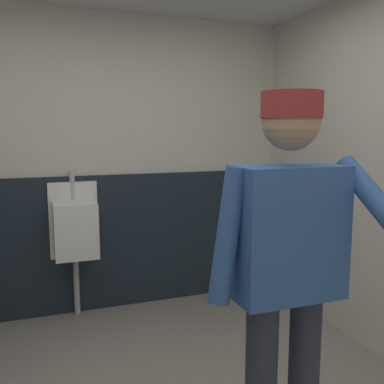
{
  "coord_description": "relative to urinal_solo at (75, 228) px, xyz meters",
  "views": [
    {
      "loc": [
        -0.57,
        -1.81,
        1.57
      ],
      "look_at": [
        0.21,
        0.31,
        1.25
      ],
      "focal_mm": 39.94,
      "sensor_mm": 36.0,
      "label": 1
    }
  ],
  "objects": [
    {
      "name": "wainscot_band_back",
      "position": [
        0.29,
        0.14,
        -0.18
      ],
      "size": [
        3.28,
        0.03,
        1.19
      ],
      "primitive_type": "cube",
      "color": "#19232D",
      "rests_on": "ground_plane"
    },
    {
      "name": "person",
      "position": [
        0.71,
        -2.05,
        0.26
      ],
      "size": [
        0.69,
        0.6,
        1.73
      ],
      "color": "#2D3342",
      "rests_on": "ground_plane"
    },
    {
      "name": "wall_back",
      "position": [
        0.29,
        0.22,
        0.5
      ],
      "size": [
        3.88,
        0.12,
        2.56
      ],
      "primitive_type": "cube",
      "color": "beige",
      "rests_on": "ground_plane"
    },
    {
      "name": "urinal_solo",
      "position": [
        0.0,
        0.0,
        0.0
      ],
      "size": [
        0.4,
        0.34,
        1.24
      ],
      "color": "white",
      "rests_on": "ground_plane"
    }
  ]
}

